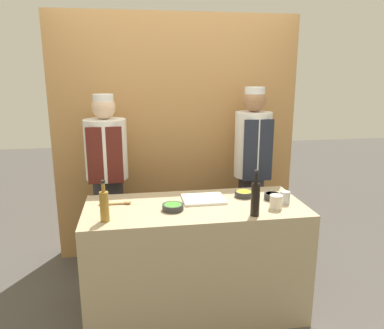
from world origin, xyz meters
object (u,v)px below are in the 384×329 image
(sauce_bowl_white, at_px, (272,196))
(bottle_soy, at_px, (255,198))
(bottle_vinegar, at_px, (104,205))
(chef_right, at_px, (252,169))
(cutting_board, at_px, (204,199))
(wooden_spoon, at_px, (120,203))
(cup_cream, at_px, (276,202))
(chef_left, at_px, (108,180))
(sauce_bowl_green, at_px, (173,207))
(sauce_bowl_yellow, at_px, (244,194))
(cup_steel, at_px, (285,198))

(sauce_bowl_white, relative_size, bottle_soy, 0.37)
(bottle_vinegar, height_order, chef_right, chef_right)
(chef_right, bearing_deg, cutting_board, -132.85)
(bottle_soy, distance_m, chef_right, 1.06)
(sauce_bowl_white, xyz_separation_m, wooden_spoon, (-1.18, 0.07, -0.02))
(wooden_spoon, distance_m, chef_right, 1.40)
(bottle_vinegar, distance_m, chef_right, 1.64)
(cutting_board, height_order, cup_cream, cup_cream)
(bottle_soy, xyz_separation_m, wooden_spoon, (-0.94, 0.38, -0.12))
(sauce_bowl_white, distance_m, bottle_soy, 0.40)
(sauce_bowl_white, xyz_separation_m, cutting_board, (-0.53, 0.06, -0.02))
(bottle_soy, xyz_separation_m, bottle_vinegar, (-1.02, 0.06, -0.02))
(cutting_board, bearing_deg, wooden_spoon, 179.21)
(cup_cream, bearing_deg, chef_right, 83.02)
(cutting_board, distance_m, bottle_vinegar, 0.80)
(bottle_vinegar, distance_m, chef_left, 0.95)
(sauce_bowl_green, xyz_separation_m, chef_right, (0.86, 0.82, 0.04))
(sauce_bowl_yellow, relative_size, chef_left, 0.09)
(cup_steel, xyz_separation_m, chef_left, (-1.36, 0.82, -0.03))
(cutting_board, bearing_deg, cup_steel, -15.90)
(cup_steel, xyz_separation_m, wooden_spoon, (-1.24, 0.18, -0.04))
(sauce_bowl_white, distance_m, sauce_bowl_yellow, 0.22)
(sauce_bowl_green, relative_size, wooden_spoon, 0.64)
(sauce_bowl_yellow, bearing_deg, wooden_spoon, -178.34)
(sauce_bowl_green, relative_size, bottle_vinegar, 0.55)
(sauce_bowl_yellow, xyz_separation_m, cup_cream, (0.15, -0.30, 0.03))
(chef_right, bearing_deg, bottle_soy, -106.88)
(sauce_bowl_yellow, bearing_deg, bottle_vinegar, -162.31)
(chef_left, bearing_deg, sauce_bowl_green, -58.15)
(bottle_vinegar, relative_size, chef_left, 0.17)
(chef_right, bearing_deg, cup_cream, -96.98)
(wooden_spoon, bearing_deg, sauce_bowl_yellow, 1.66)
(bottle_soy, distance_m, cup_steel, 0.37)
(sauce_bowl_white, bearing_deg, sauce_bowl_yellow, 152.96)
(chef_left, bearing_deg, wooden_spoon, -79.06)
(sauce_bowl_green, distance_m, wooden_spoon, 0.42)
(bottle_vinegar, bearing_deg, sauce_bowl_white, 10.75)
(sauce_bowl_white, height_order, bottle_soy, bottle_soy)
(sauce_bowl_white, height_order, bottle_vinegar, bottle_vinegar)
(bottle_soy, bearing_deg, sauce_bowl_yellow, 83.64)
(sauce_bowl_yellow, distance_m, cup_cream, 0.33)
(cup_cream, xyz_separation_m, chef_left, (-1.25, 0.91, -0.03))
(cutting_board, bearing_deg, sauce_bowl_yellow, 6.31)
(bottle_soy, height_order, bottle_vinegar, bottle_soy)
(cup_cream, distance_m, wooden_spoon, 1.16)
(cup_steel, bearing_deg, cup_cream, -140.36)
(bottle_soy, bearing_deg, wooden_spoon, 158.11)
(bottle_soy, relative_size, chef_right, 0.19)
(sauce_bowl_yellow, relative_size, wooden_spoon, 0.61)
(bottle_soy, bearing_deg, bottle_vinegar, 176.46)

